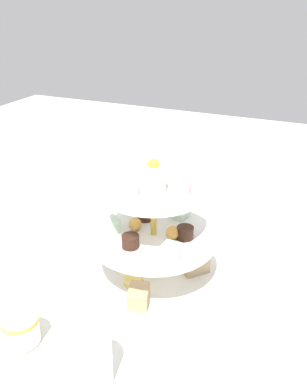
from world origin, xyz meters
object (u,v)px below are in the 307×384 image
at_px(water_glass_short_left, 89,359).
at_px(butter_knife_left, 271,240).
at_px(water_glass_mid_back, 242,333).
at_px(tiered_serving_stand, 153,245).
at_px(teacup_with_saucer, 21,331).
at_px(butter_knife_right, 6,267).
at_px(water_glass_tall_right, 119,198).

relative_size(water_glass_short_left, butter_knife_left, 0.49).
bearing_deg(water_glass_mid_back, tiered_serving_stand, -120.10).
bearing_deg(tiered_serving_stand, water_glass_mid_back, 59.90).
height_order(teacup_with_saucer, butter_knife_left, teacup_with_saucer).
distance_m(water_glass_short_left, water_glass_mid_back, 0.22).
distance_m(butter_knife_right, water_glass_mid_back, 0.48).
distance_m(teacup_with_saucer, butter_knife_left, 0.55).
distance_m(tiered_serving_stand, teacup_with_saucer, 0.26).
xyz_separation_m(teacup_with_saucer, butter_knife_right, (-0.15, -0.16, -0.02)).
xyz_separation_m(tiered_serving_stand, butter_knife_right, (0.08, -0.28, -0.08)).
bearing_deg(teacup_with_saucer, butter_knife_right, -132.27).
bearing_deg(water_glass_tall_right, water_glass_mid_back, 50.70).
distance_m(water_glass_tall_right, water_glass_mid_back, 0.46).
height_order(water_glass_tall_right, teacup_with_saucer, water_glass_tall_right).
bearing_deg(water_glass_short_left, water_glass_mid_back, 126.60).
height_order(tiered_serving_stand, butter_knife_left, tiered_serving_stand).
bearing_deg(butter_knife_right, water_glass_mid_back, 69.12).
distance_m(water_glass_tall_right, water_glass_short_left, 0.46).
xyz_separation_m(tiered_serving_stand, water_glass_short_left, (0.24, 0.01, -0.04)).
distance_m(water_glass_tall_right, butter_knife_right, 0.29).
xyz_separation_m(water_glass_short_left, butter_knife_right, (-0.16, -0.29, -0.04)).
relative_size(water_glass_short_left, water_glass_mid_back, 1.03).
relative_size(butter_knife_left, butter_knife_right, 1.00).
relative_size(teacup_with_saucer, water_glass_mid_back, 1.12).
bearing_deg(water_glass_short_left, tiered_serving_stand, -177.53).
relative_size(water_glass_tall_right, water_glass_mid_back, 1.46).
relative_size(tiered_serving_stand, water_glass_mid_back, 3.44).
relative_size(tiered_serving_stand, teacup_with_saucer, 3.08).
distance_m(water_glass_short_left, teacup_with_saucer, 0.14).
distance_m(teacup_with_saucer, butter_knife_right, 0.22).
height_order(water_glass_short_left, teacup_with_saucer, water_glass_short_left).
distance_m(butter_knife_left, water_glass_mid_back, 0.35).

